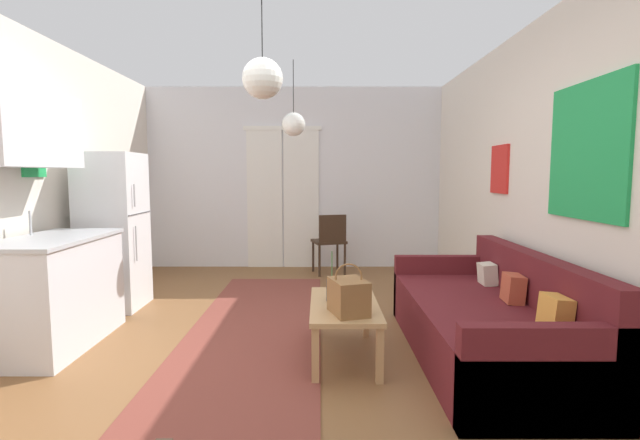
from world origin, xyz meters
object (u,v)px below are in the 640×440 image
couch (492,324)px  bamboo_vase (333,290)px  refrigerator (115,231)px  pendant_lamp_near (264,78)px  pendant_lamp_far (295,124)px  coffee_table (345,310)px  accent_chair (331,240)px  handbag (350,296)px

couch → bamboo_vase: size_ratio=5.65×
bamboo_vase → refrigerator: bearing=150.6°
pendant_lamp_near → pendant_lamp_far: size_ratio=0.90×
coffee_table → accent_chair: bearing=90.9°
coffee_table → pendant_lamp_near: size_ratio=1.30×
couch → refrigerator: size_ratio=1.35×
handbag → pendant_lamp_far: size_ratio=0.43×
pendant_lamp_near → pendant_lamp_far: 2.02m
bamboo_vase → pendant_lamp_near: size_ratio=0.51×
coffee_table → handbag: (0.02, -0.26, 0.18)m
refrigerator → pendant_lamp_far: size_ratio=1.91×
couch → pendant_lamp_near: (-1.67, -0.16, 1.76)m
handbag → accent_chair: (-0.06, 3.16, -0.06)m
coffee_table → handbag: 0.32m
handbag → pendant_lamp_far: 2.57m
bamboo_vase → pendant_lamp_near: pendant_lamp_near is taller
refrigerator → pendant_lamp_far: (1.83, 0.53, 1.13)m
accent_chair → pendant_lamp_near: size_ratio=1.11×
coffee_table → accent_chair: (-0.04, 2.90, 0.12)m
coffee_table → refrigerator: size_ratio=0.61×
couch → refrigerator: refrigerator is taller
coffee_table → pendant_lamp_near: (-0.57, -0.18, 1.66)m
couch → coffee_table: bearing=178.8°
couch → pendant_lamp_far: bearing=130.2°
pendant_lamp_far → handbag: bearing=-76.8°
coffee_table → bamboo_vase: (-0.09, 0.07, 0.14)m
couch → accent_chair: 3.15m
pendant_lamp_far → accent_chair: bearing=67.7°
refrigerator → couch: bearing=-21.5°
accent_chair → bamboo_vase: bearing=73.6°
handbag → refrigerator: (-2.32, 1.58, 0.26)m
couch → coffee_table: 1.10m
coffee_table → pendant_lamp_far: 2.47m
bamboo_vase → accent_chair: (0.05, 2.83, -0.02)m
coffee_table → pendant_lamp_far: pendant_lamp_far is taller
coffee_table → pendant_lamp_near: pendant_lamp_near is taller
refrigerator → pendant_lamp_near: size_ratio=2.13×
accent_chair → pendant_lamp_far: size_ratio=1.00×
accent_chair → refrigerator: bearing=19.6°
handbag → refrigerator: refrigerator is taller
couch → accent_chair: bearing=111.4°
coffee_table → refrigerator: 2.69m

